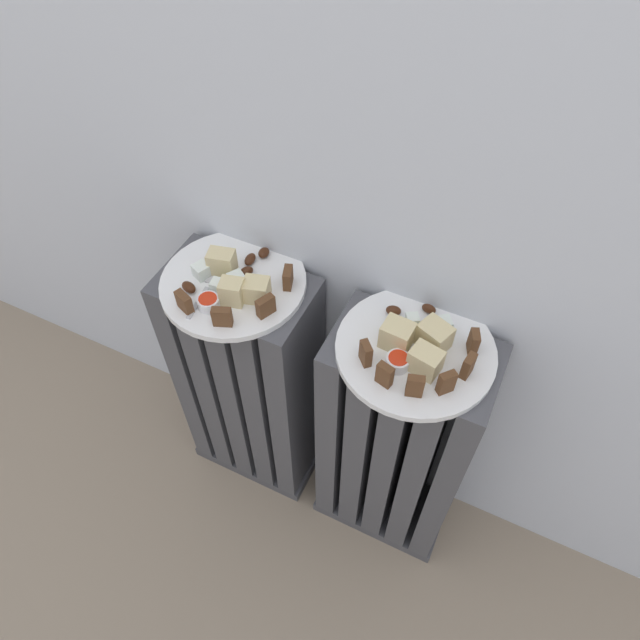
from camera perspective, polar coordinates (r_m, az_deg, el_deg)
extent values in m
plane|color=gray|center=(1.43, -5.32, -24.41)|extent=(6.00, 6.00, 0.00)
cube|color=#47474C|center=(1.54, -5.80, -12.43)|extent=(0.29, 0.17, 0.03)
cube|color=#47474C|center=(1.31, -11.38, -3.97)|extent=(0.04, 0.17, 0.61)
cube|color=#47474C|center=(1.29, -9.20, -4.93)|extent=(0.04, 0.17, 0.61)
cube|color=#47474C|center=(1.26, -6.94, -5.91)|extent=(0.04, 0.17, 0.61)
cube|color=#47474C|center=(1.25, -4.59, -6.91)|extent=(0.04, 0.17, 0.61)
cube|color=#47474C|center=(1.23, -2.17, -7.93)|extent=(0.04, 0.17, 0.61)
cube|color=#47474C|center=(1.48, 6.18, -17.48)|extent=(0.29, 0.17, 0.03)
cube|color=#47474C|center=(1.21, 2.22, -9.72)|extent=(0.04, 0.17, 0.61)
cube|color=#47474C|center=(1.20, 4.83, -10.75)|extent=(0.04, 0.17, 0.61)
cube|color=#47474C|center=(1.19, 7.49, -11.78)|extent=(0.04, 0.17, 0.61)
cube|color=#47474C|center=(1.19, 10.18, -12.78)|extent=(0.04, 0.17, 0.61)
cube|color=#47474C|center=(1.19, 12.91, -13.76)|extent=(0.04, 0.17, 0.61)
cylinder|color=white|center=(1.02, -8.57, 3.67)|extent=(0.26, 0.26, 0.01)
cylinder|color=white|center=(0.93, 9.41, -2.94)|extent=(0.26, 0.26, 0.01)
cube|color=#56351E|center=(0.97, -13.28, 1.73)|extent=(0.03, 0.02, 0.04)
cube|color=#56351E|center=(0.94, -9.67, 0.31)|extent=(0.03, 0.02, 0.04)
cube|color=#56351E|center=(0.95, -5.40, 1.37)|extent=(0.03, 0.03, 0.04)
cube|color=#56351E|center=(0.99, -3.20, 4.21)|extent=(0.02, 0.03, 0.04)
cube|color=beige|center=(0.97, -8.69, 2.78)|extent=(0.05, 0.04, 0.04)
cube|color=beige|center=(1.02, -9.68, 5.63)|extent=(0.05, 0.04, 0.05)
cube|color=beige|center=(0.97, -6.30, 2.98)|extent=(0.05, 0.05, 0.04)
cube|color=white|center=(1.03, -11.64, 4.79)|extent=(0.03, 0.03, 0.03)
cube|color=white|center=(1.00, -10.06, 3.34)|extent=(0.03, 0.03, 0.02)
cube|color=white|center=(1.00, -8.24, 3.90)|extent=(0.04, 0.04, 0.03)
ellipsoid|color=#3D1E0F|center=(1.04, -6.93, 5.98)|extent=(0.02, 0.03, 0.01)
ellipsoid|color=#3D1E0F|center=(1.02, -7.28, 4.79)|extent=(0.03, 0.03, 0.02)
ellipsoid|color=#3D1E0F|center=(1.01, -12.85, 3.18)|extent=(0.03, 0.03, 0.02)
ellipsoid|color=#3D1E0F|center=(1.05, -5.58, 6.64)|extent=(0.02, 0.03, 0.01)
cylinder|color=white|center=(0.98, -10.97, 1.72)|extent=(0.04, 0.04, 0.02)
cylinder|color=red|center=(0.97, -11.02, 1.92)|extent=(0.03, 0.03, 0.01)
cube|color=#56351E|center=(0.88, 4.54, -3.31)|extent=(0.03, 0.03, 0.04)
cube|color=#56351E|center=(0.86, 6.41, -5.41)|extent=(0.03, 0.02, 0.04)
cube|color=#56351E|center=(0.86, 9.37, -6.46)|extent=(0.03, 0.02, 0.04)
cube|color=#56351E|center=(0.87, 12.40, -6.07)|extent=(0.03, 0.03, 0.04)
cube|color=#56351E|center=(0.89, 14.44, -4.42)|extent=(0.02, 0.03, 0.04)
cube|color=#56351E|center=(0.92, 14.94, -2.13)|extent=(0.02, 0.03, 0.04)
cube|color=beige|center=(0.91, 7.63, -1.51)|extent=(0.05, 0.04, 0.05)
cube|color=beige|center=(0.92, 11.23, -1.56)|extent=(0.06, 0.05, 0.04)
cube|color=beige|center=(0.89, 10.37, -4.01)|extent=(0.05, 0.04, 0.04)
cube|color=white|center=(0.95, 12.10, -0.46)|extent=(0.03, 0.03, 0.02)
cube|color=white|center=(0.95, 9.11, -0.03)|extent=(0.03, 0.03, 0.02)
ellipsoid|color=#3D1E0F|center=(0.96, 7.28, 0.94)|extent=(0.03, 0.02, 0.02)
ellipsoid|color=#3D1E0F|center=(0.97, 10.72, 1.09)|extent=(0.03, 0.02, 0.02)
cylinder|color=white|center=(0.89, 7.70, -4.12)|extent=(0.04, 0.04, 0.02)
cylinder|color=red|center=(0.89, 7.74, -3.91)|extent=(0.03, 0.03, 0.01)
cube|color=#B7B7BC|center=(0.99, -11.98, 1.69)|extent=(0.02, 0.07, 0.00)
cube|color=#B7B7BC|center=(1.02, -10.54, 4.05)|extent=(0.02, 0.02, 0.00)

